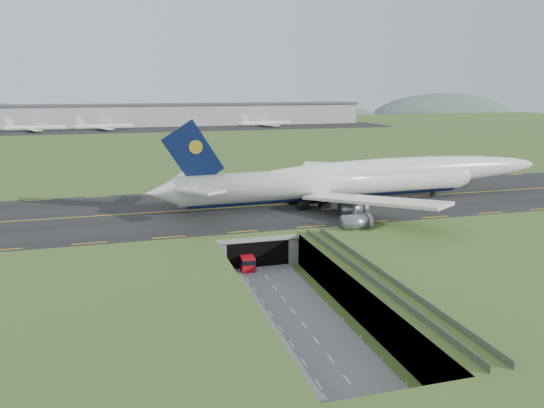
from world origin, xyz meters
name	(u,v)px	position (x,y,z in m)	size (l,w,h in m)	color
ground	(270,282)	(0.00, 0.00, 0.00)	(900.00, 900.00, 0.00)	#455F26
airfield_deck	(270,266)	(0.00, 0.00, 3.00)	(800.00, 800.00, 6.00)	gray
trench_road	(282,298)	(0.00, -7.50, 0.10)	(12.00, 75.00, 0.20)	slate
taxiway	(231,208)	(0.00, 33.00, 6.09)	(800.00, 44.00, 0.18)	black
tunnel_portal	(247,238)	(0.00, 16.71, 3.33)	(17.00, 22.30, 6.00)	gray
guideway	(379,286)	(11.00, -19.11, 5.32)	(3.00, 53.00, 7.05)	#A8A8A3
jumbo_jet	(358,179)	(30.58, 30.28, 11.77)	(102.91, 64.62, 21.39)	white
shuttle_tram	(246,260)	(-2.32, 8.46, 1.53)	(2.87, 6.86, 2.77)	red
cargo_terminal	(153,115)	(-0.11, 299.41, 13.96)	(320.00, 67.00, 15.60)	#B2B2B2
distant_hills	(213,126)	(64.38, 430.00, -4.00)	(700.00, 91.00, 60.00)	#556661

